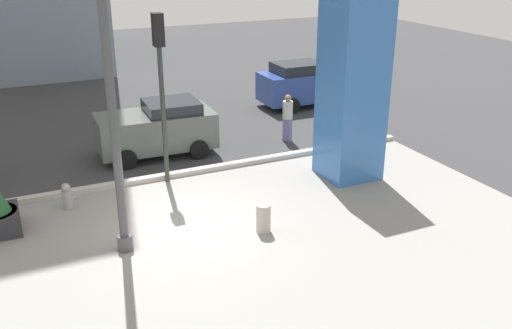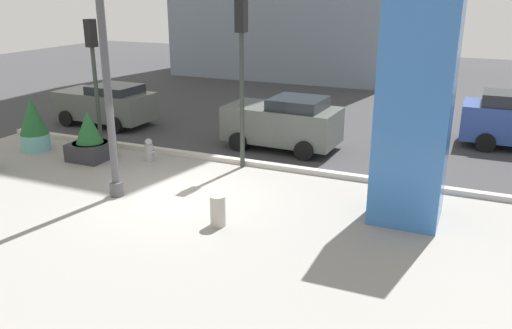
{
  "view_description": "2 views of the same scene",
  "coord_description": "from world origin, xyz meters",
  "px_view_note": "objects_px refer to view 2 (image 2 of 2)",
  "views": [
    {
      "loc": [
        -3.69,
        -12.47,
        6.84
      ],
      "look_at": [
        2.26,
        0.3,
        1.19
      ],
      "focal_mm": 39.83,
      "sensor_mm": 36.0,
      "label": 1
    },
    {
      "loc": [
        7.06,
        -11.08,
        5.28
      ],
      "look_at": [
        2.23,
        -0.03,
        1.21
      ],
      "focal_mm": 36.99,
      "sensor_mm": 36.0,
      "label": 2
    }
  ],
  "objects_px": {
    "car_far_lane": "(284,122)",
    "potted_plant_near_right": "(90,139)",
    "lamp_post": "(105,57)",
    "concrete_bollard": "(218,211)",
    "art_pillar_blue": "(415,108)",
    "potted_plant_curbside": "(33,124)",
    "car_passing_lane": "(106,104)",
    "fire_hydrant": "(149,150)",
    "pedestrian_crossing": "(420,141)",
    "traffic_light_far_side": "(242,58)",
    "traffic_light_corner": "(94,61)"
  },
  "relations": [
    {
      "from": "potted_plant_curbside",
      "to": "traffic_light_far_side",
      "type": "distance_m",
      "value": 7.69
    },
    {
      "from": "traffic_light_far_side",
      "to": "car_far_lane",
      "type": "distance_m",
      "value": 3.42
    },
    {
      "from": "lamp_post",
      "to": "art_pillar_blue",
      "type": "bearing_deg",
      "value": 12.73
    },
    {
      "from": "traffic_light_corner",
      "to": "pedestrian_crossing",
      "type": "distance_m",
      "value": 10.86
    },
    {
      "from": "potted_plant_near_right",
      "to": "concrete_bollard",
      "type": "distance_m",
      "value": 6.66
    },
    {
      "from": "fire_hydrant",
      "to": "art_pillar_blue",
      "type": "bearing_deg",
      "value": -8.36
    },
    {
      "from": "car_far_lane",
      "to": "pedestrian_crossing",
      "type": "xyz_separation_m",
      "value": [
        4.56,
        -0.66,
        0.04
      ]
    },
    {
      "from": "concrete_bollard",
      "to": "car_passing_lane",
      "type": "height_order",
      "value": "car_passing_lane"
    },
    {
      "from": "concrete_bollard",
      "to": "potted_plant_curbside",
      "type": "bearing_deg",
      "value": 161.28
    },
    {
      "from": "potted_plant_curbside",
      "to": "concrete_bollard",
      "type": "xyz_separation_m",
      "value": [
        8.46,
        -2.87,
        -0.54
      ]
    },
    {
      "from": "lamp_post",
      "to": "potted_plant_curbside",
      "type": "xyz_separation_m",
      "value": [
        -5.14,
        2.31,
        -2.75
      ]
    },
    {
      "from": "art_pillar_blue",
      "to": "potted_plant_curbside",
      "type": "distance_m",
      "value": 12.53
    },
    {
      "from": "traffic_light_far_side",
      "to": "fire_hydrant",
      "type": "bearing_deg",
      "value": -167.45
    },
    {
      "from": "traffic_light_far_side",
      "to": "potted_plant_curbside",
      "type": "bearing_deg",
      "value": -170.63
    },
    {
      "from": "lamp_post",
      "to": "concrete_bollard",
      "type": "relative_size",
      "value": 10.01
    },
    {
      "from": "potted_plant_curbside",
      "to": "pedestrian_crossing",
      "type": "bearing_deg",
      "value": 13.48
    },
    {
      "from": "potted_plant_curbside",
      "to": "fire_hydrant",
      "type": "xyz_separation_m",
      "value": [
        4.24,
        0.53,
        -0.55
      ]
    },
    {
      "from": "traffic_light_corner",
      "to": "potted_plant_near_right",
      "type": "bearing_deg",
      "value": -61.65
    },
    {
      "from": "car_far_lane",
      "to": "lamp_post",
      "type": "bearing_deg",
      "value": -112.95
    },
    {
      "from": "fire_hydrant",
      "to": "car_passing_lane",
      "type": "bearing_deg",
      "value": 142.46
    },
    {
      "from": "lamp_post",
      "to": "pedestrian_crossing",
      "type": "xyz_separation_m",
      "value": [
        7.06,
        5.23,
        -2.71
      ]
    },
    {
      "from": "concrete_bollard",
      "to": "traffic_light_far_side",
      "type": "xyz_separation_m",
      "value": [
        -1.26,
        4.06,
        2.95
      ]
    },
    {
      "from": "potted_plant_near_right",
      "to": "potted_plant_curbside",
      "type": "bearing_deg",
      "value": 177.98
    },
    {
      "from": "lamp_post",
      "to": "traffic_light_far_side",
      "type": "height_order",
      "value": "lamp_post"
    },
    {
      "from": "car_far_lane",
      "to": "car_passing_lane",
      "type": "bearing_deg",
      "value": 178.26
    },
    {
      "from": "traffic_light_far_side",
      "to": "pedestrian_crossing",
      "type": "bearing_deg",
      "value": 19.17
    },
    {
      "from": "fire_hydrant",
      "to": "pedestrian_crossing",
      "type": "relative_size",
      "value": 0.44
    },
    {
      "from": "art_pillar_blue",
      "to": "potted_plant_near_right",
      "type": "height_order",
      "value": "art_pillar_blue"
    },
    {
      "from": "art_pillar_blue",
      "to": "car_passing_lane",
      "type": "xyz_separation_m",
      "value": [
        -12.42,
        4.48,
        -1.85
      ]
    },
    {
      "from": "potted_plant_curbside",
      "to": "fire_hydrant",
      "type": "distance_m",
      "value": 4.3
    },
    {
      "from": "fire_hydrant",
      "to": "concrete_bollard",
      "type": "distance_m",
      "value": 5.42
    },
    {
      "from": "car_far_lane",
      "to": "potted_plant_near_right",
      "type": "bearing_deg",
      "value": -144.89
    },
    {
      "from": "art_pillar_blue",
      "to": "fire_hydrant",
      "type": "distance_m",
      "value": 8.56
    },
    {
      "from": "lamp_post",
      "to": "concrete_bollard",
      "type": "height_order",
      "value": "lamp_post"
    },
    {
      "from": "concrete_bollard",
      "to": "traffic_light_far_side",
      "type": "height_order",
      "value": "traffic_light_far_side"
    },
    {
      "from": "lamp_post",
      "to": "potted_plant_near_right",
      "type": "bearing_deg",
      "value": 140.81
    },
    {
      "from": "traffic_light_corner",
      "to": "car_passing_lane",
      "type": "xyz_separation_m",
      "value": [
        -1.67,
        2.43,
        -2.07
      ]
    },
    {
      "from": "car_passing_lane",
      "to": "traffic_light_far_side",
      "type": "bearing_deg",
      "value": -19.92
    },
    {
      "from": "fire_hydrant",
      "to": "traffic_light_far_side",
      "type": "bearing_deg",
      "value": 12.55
    },
    {
      "from": "concrete_bollard",
      "to": "art_pillar_blue",
      "type": "bearing_deg",
      "value": 29.28
    },
    {
      "from": "potted_plant_curbside",
      "to": "traffic_light_far_side",
      "type": "relative_size",
      "value": 0.37
    },
    {
      "from": "art_pillar_blue",
      "to": "potted_plant_near_right",
      "type": "distance_m",
      "value": 10.18
    },
    {
      "from": "potted_plant_near_right",
      "to": "fire_hydrant",
      "type": "distance_m",
      "value": 1.94
    },
    {
      "from": "concrete_bollard",
      "to": "car_passing_lane",
      "type": "xyz_separation_m",
      "value": [
        -8.51,
        6.68,
        0.48
      ]
    },
    {
      "from": "traffic_light_far_side",
      "to": "pedestrian_crossing",
      "type": "xyz_separation_m",
      "value": [
        4.99,
        1.74,
        -2.37
      ]
    },
    {
      "from": "potted_plant_curbside",
      "to": "car_passing_lane",
      "type": "xyz_separation_m",
      "value": [
        -0.04,
        3.81,
        -0.07
      ]
    },
    {
      "from": "potted_plant_near_right",
      "to": "concrete_bollard",
      "type": "height_order",
      "value": "potted_plant_near_right"
    },
    {
      "from": "fire_hydrant",
      "to": "traffic_light_far_side",
      "type": "distance_m",
      "value": 4.24
    },
    {
      "from": "car_far_lane",
      "to": "car_passing_lane",
      "type": "distance_m",
      "value": 7.68
    },
    {
      "from": "lamp_post",
      "to": "fire_hydrant",
      "type": "bearing_deg",
      "value": 107.72
    }
  ]
}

